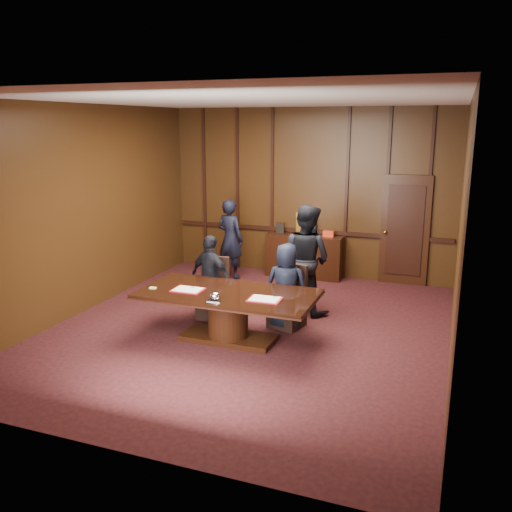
{
  "coord_description": "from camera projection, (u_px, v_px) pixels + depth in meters",
  "views": [
    {
      "loc": [
        2.92,
        -7.49,
        3.17
      ],
      "look_at": [
        -0.1,
        0.61,
        1.05
      ],
      "focal_mm": 38.0,
      "sensor_mm": 36.0,
      "label": 1
    }
  ],
  "objects": [
    {
      "name": "folder_right",
      "position": [
        265.0,
        299.0,
        7.61
      ],
      "size": [
        0.47,
        0.35,
        0.02
      ],
      "rotation": [
        0.0,
        0.0,
        0.04
      ],
      "color": "maroon",
      "rests_on": "conference_table"
    },
    {
      "name": "room",
      "position": [
        255.0,
        221.0,
        8.25
      ],
      "size": [
        7.0,
        7.04,
        3.5
      ],
      "color": "black",
      "rests_on": "ground"
    },
    {
      "name": "witness_left",
      "position": [
        230.0,
        239.0,
        11.24
      ],
      "size": [
        0.69,
        0.55,
        1.67
      ],
      "primitive_type": "imported",
      "rotation": [
        0.0,
        0.0,
        2.88
      ],
      "color": "black",
      "rests_on": "ground"
    },
    {
      "name": "inkstand",
      "position": [
        215.0,
        297.0,
        7.55
      ],
      "size": [
        0.2,
        0.14,
        0.12
      ],
      "color": "white",
      "rests_on": "conference_table"
    },
    {
      "name": "conference_table",
      "position": [
        228.0,
        308.0,
        8.03
      ],
      "size": [
        2.62,
        1.32,
        0.76
      ],
      "color": "black",
      "rests_on": "ground"
    },
    {
      "name": "sideboard",
      "position": [
        304.0,
        254.0,
        11.41
      ],
      "size": [
        1.6,
        0.45,
        1.54
      ],
      "color": "black",
      "rests_on": "ground"
    },
    {
      "name": "signatory_left",
      "position": [
        211.0,
        277.0,
        8.93
      ],
      "size": [
        0.89,
        0.59,
        1.41
      ],
      "primitive_type": "imported",
      "rotation": [
        0.0,
        0.0,
        2.82
      ],
      "color": "black",
      "rests_on": "ground"
    },
    {
      "name": "witness_right",
      "position": [
        306.0,
        259.0,
        9.18
      ],
      "size": [
        1.1,
        0.98,
        1.87
      ],
      "primitive_type": "imported",
      "rotation": [
        0.0,
        0.0,
        2.78
      ],
      "color": "black",
      "rests_on": "ground"
    },
    {
      "name": "chair_right",
      "position": [
        288.0,
        309.0,
        8.65
      ],
      "size": [
        0.58,
        0.58,
        0.99
      ],
      "rotation": [
        0.0,
        0.0,
        -0.23
      ],
      "color": "black",
      "rests_on": "ground"
    },
    {
      "name": "folder_left",
      "position": [
        188.0,
        290.0,
        8.04
      ],
      "size": [
        0.47,
        0.34,
        0.02
      ],
      "rotation": [
        0.0,
        0.0,
        0.02
      ],
      "color": "maroon",
      "rests_on": "conference_table"
    },
    {
      "name": "chair_left",
      "position": [
        213.0,
        299.0,
        9.1
      ],
      "size": [
        0.56,
        0.56,
        0.99
      ],
      "rotation": [
        0.0,
        0.0,
        0.17
      ],
      "color": "black",
      "rests_on": "ground"
    },
    {
      "name": "signatory_right",
      "position": [
        286.0,
        286.0,
        8.49
      ],
      "size": [
        0.7,
        0.48,
        1.38
      ],
      "primitive_type": "imported",
      "rotation": [
        0.0,
        0.0,
        3.21
      ],
      "color": "black",
      "rests_on": "ground"
    },
    {
      "name": "notepad",
      "position": [
        153.0,
        288.0,
        8.14
      ],
      "size": [
        0.11,
        0.08,
        0.01
      ],
      "primitive_type": "cube",
      "rotation": [
        0.0,
        0.0,
        0.1
      ],
      "color": "#D5D668",
      "rests_on": "conference_table"
    }
  ]
}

